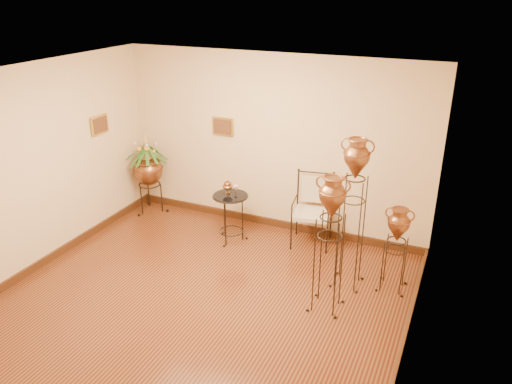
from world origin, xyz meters
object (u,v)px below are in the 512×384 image
at_px(amphora_mid, 329,244).
at_px(side_table, 231,217).
at_px(amphora_tall, 352,213).
at_px(armchair, 312,211).
at_px(planter_urn, 148,168).

height_order(amphora_mid, side_table, amphora_mid).
bearing_deg(side_table, amphora_mid, -30.24).
distance_m(amphora_tall, armchair, 1.26).
xyz_separation_m(amphora_tall, side_table, (-1.96, 0.46, -0.64)).
height_order(amphora_mid, armchair, amphora_mid).
relative_size(amphora_mid, side_table, 1.82).
relative_size(planter_urn, armchair, 1.32).
xyz_separation_m(amphora_tall, armchair, (-0.79, 0.86, -0.49)).
relative_size(amphora_tall, armchair, 1.86).
bearing_deg(amphora_mid, amphora_tall, 80.43).
relative_size(amphora_mid, planter_urn, 1.22).
relative_size(planter_urn, side_table, 1.49).
relative_size(amphora_mid, armchair, 1.60).
distance_m(planter_urn, armchair, 2.96).
height_order(amphora_mid, planter_urn, amphora_mid).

